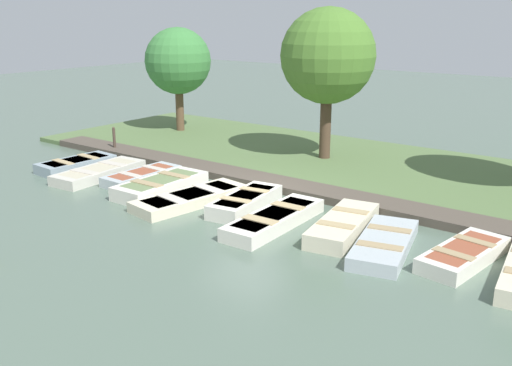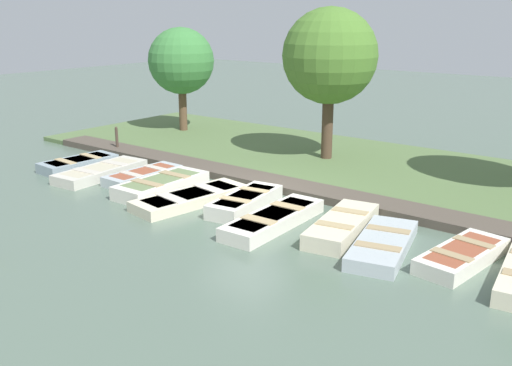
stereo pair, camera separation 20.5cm
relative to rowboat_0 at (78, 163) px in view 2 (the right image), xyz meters
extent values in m
plane|color=#566B5B|center=(-0.89, 6.90, -0.19)|extent=(80.00, 80.00, 0.00)
cube|color=#567042|center=(-5.89, 6.90, -0.10)|extent=(8.00, 24.00, 0.17)
cube|color=#51473D|center=(-2.42, 6.90, -0.07)|extent=(1.12, 21.08, 0.24)
cube|color=#8C9EA8|center=(0.00, 0.00, -0.01)|extent=(2.70, 1.27, 0.36)
cube|color=#994C33|center=(0.00, 0.00, 0.15)|extent=(2.21, 1.00, 0.03)
cube|color=tan|center=(0.50, -0.03, 0.18)|extent=(0.32, 1.04, 0.03)
cube|color=tan|center=(-0.50, 0.03, 0.18)|extent=(0.32, 1.04, 0.03)
cube|color=beige|center=(0.16, 1.45, -0.03)|extent=(3.31, 1.42, 0.33)
cube|color=beige|center=(0.16, 1.45, 0.12)|extent=(2.71, 1.12, 0.03)
cube|color=beige|center=(0.77, 1.50, 0.15)|extent=(0.41, 1.10, 0.03)
cube|color=beige|center=(-0.45, 1.40, 0.15)|extent=(0.41, 1.10, 0.03)
cube|color=#B2BCC1|center=(-0.39, 2.93, -0.03)|extent=(2.68, 1.04, 0.32)
cube|color=#994C33|center=(-0.39, 2.93, 0.12)|extent=(2.20, 0.82, 0.03)
cube|color=beige|center=(0.12, 2.92, 0.15)|extent=(0.29, 0.91, 0.03)
cube|color=beige|center=(-0.89, 2.94, 0.15)|extent=(0.29, 0.91, 0.03)
cube|color=silver|center=(0.12, 4.33, 0.02)|extent=(3.04, 1.29, 0.42)
cube|color=#6B7F51|center=(0.12, 4.33, 0.21)|extent=(2.49, 1.01, 0.03)
cube|color=tan|center=(0.69, 4.34, 0.24)|extent=(0.32, 1.14, 0.03)
cube|color=tan|center=(-0.45, 4.32, 0.24)|extent=(0.32, 1.14, 0.03)
cube|color=beige|center=(0.36, 5.79, -0.04)|extent=(3.64, 1.73, 0.30)
cube|color=#6B7F51|center=(0.36, 5.79, 0.10)|extent=(2.97, 1.37, 0.02)
cube|color=beige|center=(1.01, 5.69, 0.13)|extent=(0.52, 1.14, 0.03)
cube|color=beige|center=(-0.29, 5.90, 0.13)|extent=(0.52, 1.14, 0.03)
cube|color=silver|center=(-0.22, 7.32, 0.01)|extent=(2.82, 1.32, 0.40)
cube|color=#6B7F51|center=(-0.22, 7.32, 0.20)|extent=(2.31, 1.04, 0.03)
cube|color=tan|center=(0.29, 7.40, 0.23)|extent=(0.39, 0.90, 0.03)
cube|color=tan|center=(-0.73, 7.25, 0.23)|extent=(0.39, 0.90, 0.03)
cube|color=silver|center=(0.41, 8.76, -0.01)|extent=(3.43, 1.09, 0.35)
cube|color=#994C33|center=(0.41, 8.76, 0.15)|extent=(2.81, 0.85, 0.03)
cube|color=tan|center=(1.05, 8.78, 0.18)|extent=(0.36, 0.93, 0.03)
cube|color=tan|center=(-0.24, 8.74, 0.18)|extent=(0.36, 0.93, 0.03)
cube|color=beige|center=(-0.22, 10.40, 0.01)|extent=(3.12, 1.49, 0.39)
cube|color=#4C709E|center=(-0.22, 10.40, 0.19)|extent=(2.55, 1.18, 0.03)
cube|color=tan|center=(0.34, 10.50, 0.22)|extent=(0.45, 0.95, 0.03)
cube|color=tan|center=(-0.78, 10.30, 0.22)|extent=(0.45, 0.95, 0.03)
cube|color=#B2BCC1|center=(0.18, 11.69, -0.03)|extent=(3.13, 1.75, 0.32)
cube|color=teal|center=(0.18, 11.69, 0.12)|extent=(2.56, 1.39, 0.03)
cube|color=tan|center=(0.73, 11.82, 0.14)|extent=(0.52, 1.05, 0.03)
cube|color=tan|center=(-0.37, 11.56, 0.14)|extent=(0.52, 1.05, 0.03)
cube|color=silver|center=(-0.27, 13.35, -0.02)|extent=(2.75, 1.34, 0.34)
cube|color=#994C33|center=(-0.27, 13.35, 0.13)|extent=(2.25, 1.06, 0.03)
cube|color=tan|center=(0.23, 13.28, 0.16)|extent=(0.39, 0.92, 0.03)
cube|color=tan|center=(-0.77, 13.42, 0.16)|extent=(0.39, 0.92, 0.03)
cylinder|color=#47382D|center=(-2.38, -0.79, 0.30)|extent=(0.11, 0.11, 0.98)
sphere|color=#47382D|center=(-2.38, -0.79, 0.81)|extent=(0.10, 0.10, 0.10)
cylinder|color=brown|center=(-6.65, -1.39, 1.04)|extent=(0.36, 0.36, 2.46)
sphere|color=#3D7F3D|center=(-6.65, -1.39, 3.06)|extent=(2.89, 2.89, 2.89)
cylinder|color=#4C3828|center=(-6.08, 6.45, 1.27)|extent=(0.40, 0.40, 2.91)
sphere|color=#4C7A2D|center=(-6.08, 6.45, 3.64)|extent=(3.34, 3.34, 3.34)
camera|label=1|loc=(11.68, 16.60, 5.04)|focal=40.00mm
camera|label=2|loc=(11.55, 16.76, 5.04)|focal=40.00mm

